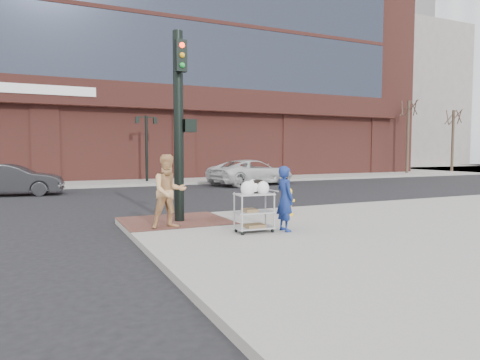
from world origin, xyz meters
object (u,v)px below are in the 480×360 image
sedan_dark (11,180)px  minivan_white (252,172)px  woman_blue (285,199)px  pedestrian_tan (169,191)px  fire_hydrant (289,201)px  lamp_post (146,141)px  utility_cart (254,209)px  traffic_signal_pole (180,120)px

sedan_dark → minivan_white: size_ratio=0.81×
minivan_white → woman_blue: bearing=141.7°
pedestrian_tan → fire_hydrant: pedestrian_tan is taller
lamp_post → sedan_dark: 8.59m
woman_blue → fire_hydrant: woman_blue is taller
lamp_post → utility_cart: 17.59m
lamp_post → woman_blue: lamp_post is taller
minivan_white → pedestrian_tan: bearing=131.1°
pedestrian_tan → fire_hydrant: 3.78m
pedestrian_tan → minivan_white: pedestrian_tan is taller
lamp_post → utility_cart: (-1.38, -17.43, -1.92)m
traffic_signal_pole → minivan_white: 14.14m
sedan_dark → utility_cart: size_ratio=3.55×
traffic_signal_pole → lamp_post: bearing=80.8°
utility_cart → fire_hydrant: bearing=42.3°
traffic_signal_pole → woman_blue: size_ratio=3.26×
sedan_dark → fire_hydrant: (7.78, -11.10, -0.15)m
traffic_signal_pole → utility_cart: size_ratio=4.10×
utility_cart → fire_hydrant: size_ratio=1.51×
woman_blue → utility_cart: 0.78m
traffic_signal_pole → sedan_dark: 11.91m
traffic_signal_pole → woman_blue: traffic_signal_pole is taller
woman_blue → sedan_dark: 14.63m
fire_hydrant → traffic_signal_pole: bearing=174.1°
traffic_signal_pole → utility_cart: 3.26m
traffic_signal_pole → utility_cart: traffic_signal_pole is taller
lamp_post → traffic_signal_pole: traffic_signal_pole is taller
pedestrian_tan → utility_cart: pedestrian_tan is taller
sedan_dark → minivan_white: (12.47, 0.80, 0.03)m
lamp_post → utility_cart: lamp_post is taller
pedestrian_tan → minivan_white: (8.39, 12.43, -0.31)m
minivan_white → fire_hydrant: 12.79m
pedestrian_tan → minivan_white: size_ratio=0.34×
pedestrian_tan → minivan_white: 15.00m
fire_hydrant → woman_blue: bearing=-123.3°
traffic_signal_pole → sedan_dark: (-4.62, 10.77, -2.12)m
sedan_dark → fire_hydrant: bearing=-137.1°
traffic_signal_pole → sedan_dark: traffic_signal_pole is taller
lamp_post → sedan_dark: bearing=-147.9°
fire_hydrant → minivan_white: bearing=68.5°
utility_cart → lamp_post: bearing=85.5°
minivan_white → utility_cart: (-6.75, -13.78, -0.04)m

